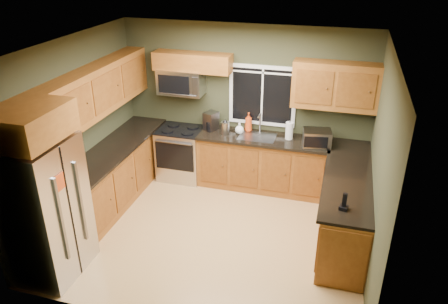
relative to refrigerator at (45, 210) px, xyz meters
The scene contains 28 objects.
floor 2.35m from the refrigerator, 36.78° to the left, with size 4.20×4.20×0.00m, color tan.
ceiling 2.82m from the refrigerator, 36.78° to the left, with size 4.20×4.20×0.00m, color white.
back_wall 3.58m from the refrigerator, 60.71° to the left, with size 4.20×4.20×0.00m, color #333520.
front_wall 1.86m from the refrigerator, 16.04° to the right, with size 4.20×4.20×0.00m, color #333520.
left_wall 1.42m from the refrigerator, 105.52° to the left, with size 3.60×3.60×0.00m, color #333520.
right_wall 4.08m from the refrigerator, 18.71° to the left, with size 3.60×3.60×0.00m, color #333520.
window 3.75m from the refrigerator, 56.52° to the left, with size 1.12×0.03×1.02m.
base_cabinets_left 1.83m from the refrigerator, 91.97° to the left, with size 0.60×2.65×0.90m, color brown.
countertop_left 1.78m from the refrigerator, 91.16° to the left, with size 0.65×2.65×0.04m, color black.
base_cabinets_back 3.56m from the refrigerator, 52.43° to the left, with size 2.17×0.60×0.90m, color brown.
countertop_back 3.51m from the refrigerator, 52.18° to the left, with size 2.17×0.65×0.04m, color black.
base_cabinets_peninsula 4.02m from the refrigerator, 27.50° to the left, with size 0.60×2.52×0.90m.
countertop_peninsula 3.97m from the refrigerator, 27.77° to the left, with size 0.65×2.50×0.04m, color black.
upper_cabinets_left 2.03m from the refrigerator, 96.30° to the left, with size 0.33×2.65×0.72m, color brown.
upper_cabinets_back_left 3.28m from the refrigerator, 73.15° to the left, with size 1.30×0.33×0.30m, color brown.
upper_cabinets_back_right 4.44m from the refrigerator, 42.62° to the left, with size 1.30×0.33×0.72m, color brown.
upper_cabinet_over_fridge 1.13m from the refrigerator, behind, with size 0.72×0.90×0.38m, color brown.
refrigerator is the anchor object (origin of this frame).
range 2.89m from the refrigerator, 76.03° to the left, with size 0.76×0.69×0.94m.
microwave 3.10m from the refrigerator, 76.66° to the left, with size 0.76×0.41×0.42m.
sink 3.46m from the refrigerator, 53.87° to the left, with size 0.60×0.42×0.36m.
toaster_oven 4.03m from the refrigerator, 41.69° to the left, with size 0.47×0.40×0.27m.
coffee_maker 3.11m from the refrigerator, 67.00° to the left, with size 0.26×0.30×0.31m.
kettle 3.13m from the refrigerator, 61.26° to the left, with size 0.16×0.16×0.27m.
paper_towel_roll 3.82m from the refrigerator, 48.06° to the left, with size 0.14×0.14×0.32m.
soap_bottle_a 3.51m from the refrigerator, 58.29° to the left, with size 0.13×0.13×0.33m, color #D64414.
soap_bottle_c 3.32m from the refrigerator, 58.77° to the left, with size 0.15×0.15×0.19m, color white.
cordless_phone 3.61m from the refrigerator, 14.99° to the left, with size 0.12×0.12×0.22m.
Camera 1 is at (1.57, -5.01, 3.83)m, focal length 35.00 mm.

